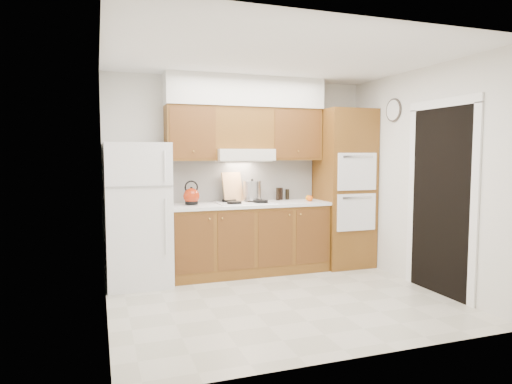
{
  "coord_description": "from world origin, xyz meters",
  "views": [
    {
      "loc": [
        -1.85,
        -4.48,
        1.59
      ],
      "look_at": [
        -0.13,
        0.45,
        1.15
      ],
      "focal_mm": 32.0,
      "sensor_mm": 36.0,
      "label": 1
    }
  ],
  "objects_px": {
    "oven_cabinet": "(344,188)",
    "stock_pot": "(252,191)",
    "kettle": "(191,196)",
    "fridge": "(138,214)"
  },
  "relations": [
    {
      "from": "oven_cabinet",
      "to": "stock_pot",
      "type": "relative_size",
      "value": 8.85
    },
    {
      "from": "stock_pot",
      "to": "kettle",
      "type": "bearing_deg",
      "value": -176.16
    },
    {
      "from": "fridge",
      "to": "stock_pot",
      "type": "xyz_separation_m",
      "value": [
        1.5,
        0.13,
        0.23
      ]
    },
    {
      "from": "fridge",
      "to": "oven_cabinet",
      "type": "bearing_deg",
      "value": 0.7
    },
    {
      "from": "oven_cabinet",
      "to": "kettle",
      "type": "relative_size",
      "value": 10.72
    },
    {
      "from": "fridge",
      "to": "stock_pot",
      "type": "distance_m",
      "value": 1.53
    },
    {
      "from": "fridge",
      "to": "kettle",
      "type": "height_order",
      "value": "fridge"
    },
    {
      "from": "oven_cabinet",
      "to": "fridge",
      "type": "bearing_deg",
      "value": -179.3
    },
    {
      "from": "kettle",
      "to": "oven_cabinet",
      "type": "bearing_deg",
      "value": 19.33
    },
    {
      "from": "oven_cabinet",
      "to": "kettle",
      "type": "xyz_separation_m",
      "value": [
        -2.17,
        0.04,
        -0.05
      ]
    }
  ]
}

